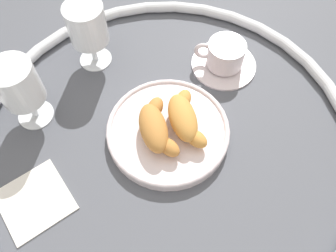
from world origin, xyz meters
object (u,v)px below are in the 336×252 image
(folded_napkin, at_px, (35,200))
(croissant_large, at_px, (155,126))
(juice_glass_right, at_px, (87,27))
(juice_glass_left, at_px, (19,87))
(croissant_small, at_px, (184,118))
(pastry_plate, at_px, (168,131))
(coffee_cup_near, at_px, (225,57))

(folded_napkin, bearing_deg, croissant_large, 113.16)
(croissant_large, distance_m, folded_napkin, 0.24)
(juice_glass_right, bearing_deg, juice_glass_left, -43.55)
(juice_glass_right, bearing_deg, croissant_small, 38.78)
(juice_glass_left, relative_size, folded_napkin, 1.27)
(pastry_plate, bearing_deg, croissant_small, 100.14)
(juice_glass_right, bearing_deg, croissant_large, 26.71)
(juice_glass_left, bearing_deg, juice_glass_right, 136.45)
(pastry_plate, relative_size, croissant_large, 1.67)
(croissant_large, bearing_deg, coffee_cup_near, 133.52)
(coffee_cup_near, bearing_deg, croissant_small, -36.91)
(pastry_plate, bearing_deg, juice_glass_left, -107.29)
(pastry_plate, bearing_deg, croissant_large, -78.87)
(croissant_large, xyz_separation_m, coffee_cup_near, (-0.15, 0.16, -0.02))
(coffee_cup_near, bearing_deg, pastry_plate, -42.81)
(pastry_plate, relative_size, croissant_small, 1.67)
(juice_glass_left, relative_size, juice_glass_right, 1.00)
(croissant_small, distance_m, juice_glass_left, 0.29)
(croissant_large, distance_m, coffee_cup_near, 0.22)
(coffee_cup_near, height_order, juice_glass_left, juice_glass_left)
(croissant_large, xyz_separation_m, folded_napkin, (0.09, -0.22, -0.04))
(croissant_small, height_order, juice_glass_left, juice_glass_left)
(croissant_small, bearing_deg, coffee_cup_near, 143.09)
(juice_glass_right, distance_m, folded_napkin, 0.33)
(croissant_small, relative_size, folded_napkin, 1.24)
(coffee_cup_near, bearing_deg, folded_napkin, -56.92)
(croissant_large, relative_size, folded_napkin, 1.24)
(coffee_cup_near, bearing_deg, juice_glass_right, -101.29)
(croissant_small, xyz_separation_m, juice_glass_right, (-0.20, -0.16, 0.05))
(croissant_small, xyz_separation_m, coffee_cup_near, (-0.14, 0.11, -0.02))
(juice_glass_left, xyz_separation_m, folded_napkin, (0.17, 0.01, -0.09))
(juice_glass_left, bearing_deg, croissant_large, 69.92)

